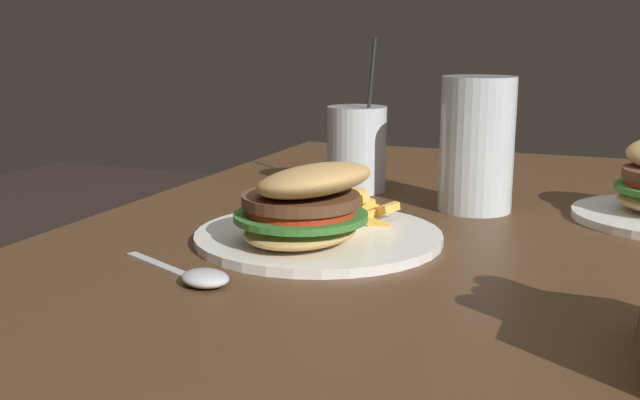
{
  "coord_description": "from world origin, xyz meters",
  "views": [
    {
      "loc": [
        0.74,
        0.08,
        0.99
      ],
      "look_at": [
        -0.0,
        -0.2,
        0.82
      ],
      "focal_mm": 42.0,
      "sensor_mm": 36.0,
      "label": 1
    }
  ],
  "objects_px": {
    "meal_plate_near": "(313,216)",
    "spoon": "(200,277)",
    "beer_glass": "(477,148)",
    "juice_glass": "(357,151)"
  },
  "relations": [
    {
      "from": "meal_plate_near",
      "to": "juice_glass",
      "type": "bearing_deg",
      "value": -170.44
    },
    {
      "from": "meal_plate_near",
      "to": "spoon",
      "type": "height_order",
      "value": "meal_plate_near"
    },
    {
      "from": "beer_glass",
      "to": "spoon",
      "type": "xyz_separation_m",
      "value": [
        0.38,
        -0.18,
        -0.07
      ]
    },
    {
      "from": "meal_plate_near",
      "to": "juice_glass",
      "type": "distance_m",
      "value": 0.3
    },
    {
      "from": "meal_plate_near",
      "to": "beer_glass",
      "type": "bearing_deg",
      "value": 150.78
    },
    {
      "from": "meal_plate_near",
      "to": "beer_glass",
      "type": "height_order",
      "value": "beer_glass"
    },
    {
      "from": "meal_plate_near",
      "to": "juice_glass",
      "type": "height_order",
      "value": "juice_glass"
    },
    {
      "from": "spoon",
      "to": "beer_glass",
      "type": "bearing_deg",
      "value": 89.92
    },
    {
      "from": "meal_plate_near",
      "to": "spoon",
      "type": "xyz_separation_m",
      "value": [
        0.15,
        -0.05,
        -0.03
      ]
    },
    {
      "from": "beer_glass",
      "to": "spoon",
      "type": "relative_size",
      "value": 1.13
    }
  ]
}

